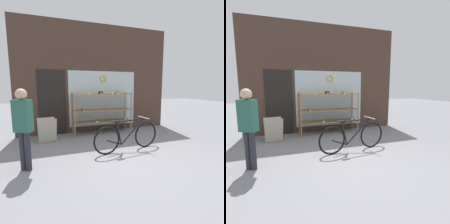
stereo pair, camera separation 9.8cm
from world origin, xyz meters
TOP-DOWN VIEW (x-y plane):
  - ground_plane at (0.00, 0.00)m, footprint 30.00×30.00m
  - storefront_facade at (-0.04, 2.74)m, footprint 5.31×0.13m
  - display_case at (0.07, 2.33)m, footprint 1.95×0.55m
  - bicycle at (0.16, 0.56)m, footprint 1.79×0.46m
  - sandwich_board at (-1.70, 1.92)m, footprint 0.54×0.45m
  - pedestrian at (-2.08, 0.29)m, footprint 0.37×0.32m

SIDE VIEW (x-z plane):
  - ground_plane at x=0.00m, z-range 0.00..0.00m
  - sandwich_board at x=-1.70m, z-range 0.01..0.70m
  - bicycle at x=0.16m, z-range -0.04..0.77m
  - display_case at x=0.07m, z-range 0.15..1.59m
  - pedestrian at x=-2.08m, z-range 0.13..1.68m
  - storefront_facade at x=-0.04m, z-range -0.05..3.60m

